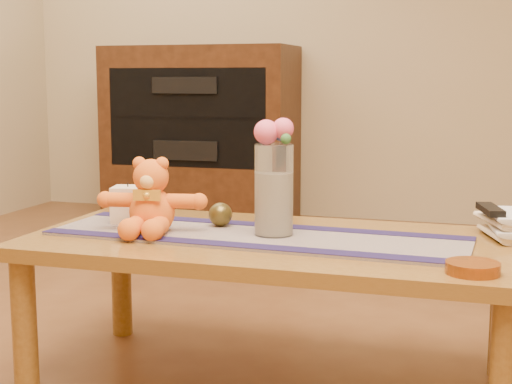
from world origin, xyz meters
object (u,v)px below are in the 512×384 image
(bronze_ball, at_px, (220,214))
(book_bottom, at_px, (488,235))
(pillar_candle, at_px, (128,204))
(amber_dish, at_px, (473,268))
(teddy_bear, at_px, (152,196))
(glass_vase, at_px, (274,190))
(tv_remote, at_px, (490,209))

(bronze_ball, height_order, book_bottom, bronze_ball)
(book_bottom, bearing_deg, pillar_candle, 168.91)
(book_bottom, height_order, amber_dish, amber_dish)
(teddy_bear, height_order, pillar_candle, teddy_bear)
(teddy_bear, height_order, amber_dish, teddy_bear)
(glass_vase, height_order, tv_remote, glass_vase)
(pillar_candle, xyz_separation_m, book_bottom, (1.07, 0.12, -0.05))
(pillar_candle, height_order, book_bottom, pillar_candle)
(glass_vase, xyz_separation_m, tv_remote, (0.59, 0.16, -0.05))
(bronze_ball, xyz_separation_m, book_bottom, (0.78, 0.10, -0.03))
(glass_vase, bearing_deg, bronze_ball, 159.12)
(pillar_candle, xyz_separation_m, amber_dish, (1.04, -0.30, -0.05))
(pillar_candle, relative_size, book_bottom, 0.50)
(pillar_candle, bearing_deg, bronze_ball, 4.20)
(book_bottom, xyz_separation_m, amber_dish, (-0.03, -0.42, 0.00))
(glass_vase, relative_size, tv_remote, 1.62)
(pillar_candle, distance_m, glass_vase, 0.49)
(bronze_ball, bearing_deg, book_bottom, 7.52)
(pillar_candle, xyz_separation_m, glass_vase, (0.49, -0.05, 0.07))
(teddy_bear, bearing_deg, glass_vase, -1.02)
(teddy_bear, xyz_separation_m, pillar_candle, (-0.13, 0.11, -0.05))
(glass_vase, distance_m, book_bottom, 0.63)
(teddy_bear, bearing_deg, tv_remote, 3.26)
(glass_vase, xyz_separation_m, book_bottom, (0.59, 0.17, -0.13))
(teddy_bear, height_order, tv_remote, teddy_bear)
(bronze_ball, relative_size, amber_dish, 0.57)
(amber_dish, bearing_deg, teddy_bear, 167.97)
(glass_vase, bearing_deg, pillar_candle, 174.11)
(glass_vase, distance_m, amber_dish, 0.62)
(teddy_bear, height_order, bronze_ball, teddy_bear)
(bronze_ball, bearing_deg, tv_remote, 6.80)
(glass_vase, relative_size, book_bottom, 1.17)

